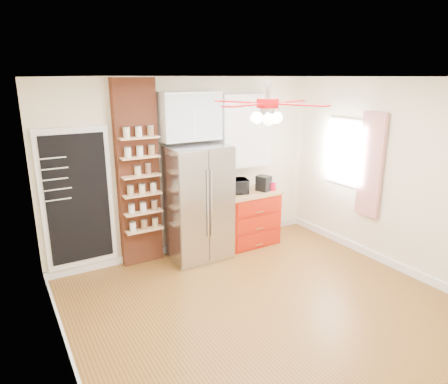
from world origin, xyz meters
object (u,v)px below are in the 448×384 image
fridge (197,203)px  coffee_maker (264,183)px  toaster_oven (235,186)px  pantry_jar_oats (138,171)px  red_cabinet (249,217)px  ceiling_fan (268,104)px  canister_left (273,186)px

fridge → coffee_maker: bearing=-1.4°
toaster_oven → pantry_jar_oats: pantry_jar_oats is taller
red_cabinet → coffee_maker: 0.62m
ceiling_fan → toaster_oven: ceiling_fan is taller
coffee_maker → pantry_jar_oats: bearing=155.4°
red_cabinet → pantry_jar_oats: 2.06m
pantry_jar_oats → fridge: bearing=-11.3°
toaster_oven → pantry_jar_oats: size_ratio=3.38×
red_cabinet → canister_left: canister_left is taller
fridge → pantry_jar_oats: 1.02m
ceiling_fan → coffee_maker: (1.15, 1.60, -1.40)m
toaster_oven → canister_left: toaster_oven is taller
red_cabinet → ceiling_fan: 2.75m
ceiling_fan → toaster_oven: 2.32m
red_cabinet → toaster_oven: bearing=172.1°
coffee_maker → pantry_jar_oats: pantry_jar_oats is taller
fridge → red_cabinet: 1.06m
red_cabinet → toaster_oven: size_ratio=2.26×
canister_left → red_cabinet: bearing=158.5°
fridge → red_cabinet: bearing=3.0°
canister_left → toaster_oven: bearing=163.9°
canister_left → coffee_maker: bearing=154.3°
coffee_maker → ceiling_fan: bearing=-144.9°
coffee_maker → pantry_jar_oats: (-2.04, 0.20, 0.41)m
ceiling_fan → pantry_jar_oats: 2.24m
toaster_oven → canister_left: (0.63, -0.18, -0.04)m
canister_left → pantry_jar_oats: bearing=173.1°
fridge → pantry_jar_oats: size_ratio=14.22×
pantry_jar_oats → ceiling_fan: bearing=-63.6°
fridge → pantry_jar_oats: (-0.84, 0.17, 0.56)m
toaster_oven → fridge: bearing=-155.9°
fridge → ceiling_fan: ceiling_fan is taller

